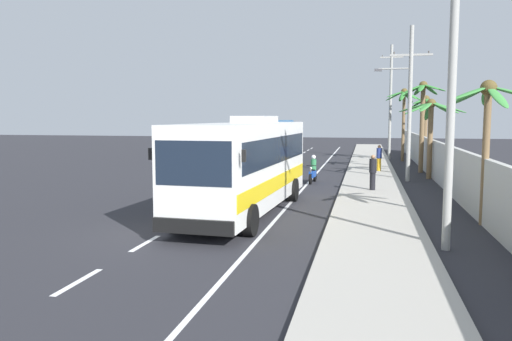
# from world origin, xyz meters

# --- Properties ---
(ground_plane) EXTENTS (160.00, 160.00, 0.00)m
(ground_plane) POSITION_xyz_m (0.00, 0.00, 0.00)
(ground_plane) COLOR #28282D
(sidewalk_kerb) EXTENTS (3.20, 90.00, 0.14)m
(sidewalk_kerb) POSITION_xyz_m (6.80, 10.00, 0.07)
(sidewalk_kerb) COLOR #A8A399
(sidewalk_kerb) RESTS_ON ground
(lane_markings) EXTENTS (3.38, 71.00, 0.01)m
(lane_markings) POSITION_xyz_m (1.99, 14.42, 0.00)
(lane_markings) COLOR white
(lane_markings) RESTS_ON ground
(boundary_wall) EXTENTS (0.24, 60.00, 2.35)m
(boundary_wall) POSITION_xyz_m (10.60, 14.00, 1.17)
(boundary_wall) COLOR #B2B2AD
(boundary_wall) RESTS_ON ground
(coach_bus_foreground) EXTENTS (3.46, 11.22, 3.83)m
(coach_bus_foreground) POSITION_xyz_m (1.84, 4.13, 1.99)
(coach_bus_foreground) COLOR white
(coach_bus_foreground) RESTS_ON ground
(coach_bus_far_lane) EXTENTS (2.96, 12.38, 3.74)m
(coach_bus_far_lane) POSITION_xyz_m (-2.08, 30.24, 1.95)
(coach_bus_far_lane) COLOR #2366A8
(coach_bus_far_lane) RESTS_ON ground
(motorcycle_beside_bus) EXTENTS (0.56, 1.96, 1.60)m
(motorcycle_beside_bus) POSITION_xyz_m (3.48, 14.07, 0.65)
(motorcycle_beside_bus) COLOR black
(motorcycle_beside_bus) RESTS_ON ground
(pedestrian_near_kerb) EXTENTS (0.36, 0.36, 1.75)m
(pedestrian_near_kerb) POSITION_xyz_m (7.33, 20.31, 1.06)
(pedestrian_near_kerb) COLOR gold
(pedestrian_near_kerb) RESTS_ON sidewalk_kerb
(pedestrian_midwalk) EXTENTS (0.36, 0.36, 1.77)m
(pedestrian_midwalk) POSITION_xyz_m (6.81, 10.76, 1.07)
(pedestrian_midwalk) COLOR black
(pedestrian_midwalk) RESTS_ON sidewalk_kerb
(utility_pole_nearest) EXTENTS (1.84, 0.24, 8.31)m
(utility_pole_nearest) POSITION_xyz_m (8.75, -0.30, 4.33)
(utility_pole_nearest) COLOR #9E9E99
(utility_pole_nearest) RESTS_ON ground
(utility_pole_mid) EXTENTS (3.26, 0.24, 9.02)m
(utility_pole_mid) POSITION_xyz_m (8.82, 15.89, 4.79)
(utility_pole_mid) COLOR #9E9E99
(utility_pole_mid) RESTS_ON ground
(utility_pole_far) EXTENTS (1.98, 0.24, 10.11)m
(utility_pole_far) POSITION_xyz_m (8.49, 32.08, 5.25)
(utility_pole_far) COLOR #9E9E99
(utility_pole_far) RESTS_ON ground
(palm_nearest) EXTENTS (2.61, 2.81, 5.48)m
(palm_nearest) POSITION_xyz_m (11.03, 27.56, 3.69)
(palm_nearest) COLOR brown
(palm_nearest) RESTS_ON ground
(palm_second) EXTENTS (4.02, 3.90, 4.89)m
(palm_second) POSITION_xyz_m (10.29, 17.44, 3.65)
(palm_second) COLOR brown
(palm_second) RESTS_ON ground
(palm_third) EXTENTS (2.93, 2.92, 6.19)m
(palm_third) POSITION_xyz_m (10.14, 21.10, 4.43)
(palm_third) COLOR brown
(palm_third) RESTS_ON ground
(palm_fourth) EXTENTS (3.22, 3.29, 6.20)m
(palm_fourth) POSITION_xyz_m (9.52, 30.21, 4.73)
(palm_fourth) COLOR brown
(palm_fourth) RESTS_ON ground
(palm_farthest) EXTENTS (3.01, 2.94, 5.06)m
(palm_farthest) POSITION_xyz_m (10.51, 3.59, 3.82)
(palm_farthest) COLOR brown
(palm_farthest) RESTS_ON ground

